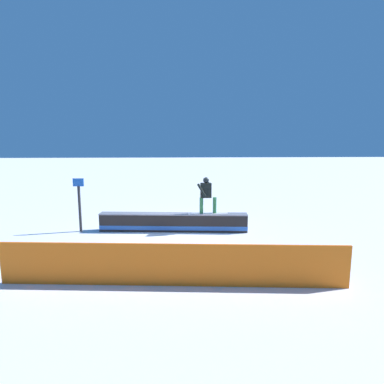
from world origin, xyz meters
name	(u,v)px	position (x,y,z in m)	size (l,w,h in m)	color
ground_plane	(173,231)	(0.00, 0.00, 0.00)	(120.00, 120.00, 0.00)	white
grind_box	(173,223)	(0.00, 0.00, 0.32)	(5.69, 0.95, 0.70)	black
snowboarder	(206,194)	(-1.26, 0.12, 1.46)	(1.53, 0.44, 1.40)	silver
safety_fence	(172,265)	(0.00, 4.68, 0.52)	(8.32, 0.06, 1.04)	orange
trail_marker	(79,203)	(3.56, -0.15, 1.10)	(0.40, 0.10, 2.06)	#262628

